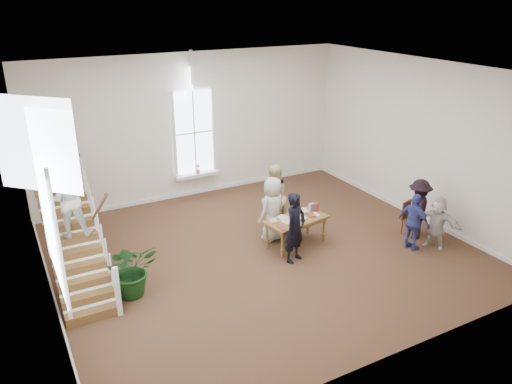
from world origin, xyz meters
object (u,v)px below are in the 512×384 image
woman_cluster_a (414,222)px  woman_cluster_c (437,222)px  woman_cluster_b (418,209)px  floor_plant (132,269)px  police_officer (295,228)px  person_yellow (273,198)px  side_chair (409,216)px  library_table (296,221)px  elderly_woman (273,209)px

woman_cluster_a → woman_cluster_c: 0.62m
woman_cluster_b → floor_plant: size_ratio=1.33×
police_officer → person_yellow: person_yellow is taller
woman_cluster_a → woman_cluster_b: size_ratio=0.92×
woman_cluster_a → side_chair: size_ratio=1.63×
police_officer → floor_plant: (-3.87, 0.40, -0.27)m
woman_cluster_a → woman_cluster_b: woman_cluster_b is taller
woman_cluster_a → woman_cluster_c: (0.58, -0.20, -0.05)m
side_chair → library_table: bearing=148.2°
police_officer → side_chair: police_officer is taller
floor_plant → side_chair: bearing=-4.8°
library_table → person_yellow: (-0.05, 1.09, 0.26)m
side_chair → woman_cluster_a: bearing=-144.2°
library_table → woman_cluster_b: size_ratio=1.05×
woman_cluster_b → floor_plant: 7.46m
elderly_woman → floor_plant: bearing=-5.0°
elderly_woman → woman_cluster_a: bearing=125.5°
police_officer → elderly_woman: 1.25m
woman_cluster_b → woman_cluster_a: bearing=-0.8°
police_officer → woman_cluster_a: bearing=-40.1°
side_chair → woman_cluster_c: bearing=-104.5°
library_table → woman_cluster_b: woman_cluster_b is taller
library_table → person_yellow: size_ratio=0.92×
woman_cluster_a → side_chair: bearing=-47.4°
library_table → woman_cluster_c: woman_cluster_c is taller
woman_cluster_c → library_table: bearing=-143.9°
library_table → elderly_woman: 0.71m
woman_cluster_a → woman_cluster_b: 0.74m
library_table → side_chair: 3.19m
elderly_woman → woman_cluster_c: bearing=128.2°
person_yellow → woman_cluster_c: 4.26m
person_yellow → woman_cluster_c: person_yellow is taller
library_table → side_chair: side_chair is taller
floor_plant → side_chair: 7.41m
library_table → elderly_woman: bearing=111.4°
library_table → police_officer: police_officer is taller
woman_cluster_c → person_yellow: bearing=-156.4°
police_officer → floor_plant: bearing=151.5°
woman_cluster_b → woman_cluster_c: bearing=51.6°
library_table → floor_plant: floor_plant is taller
elderly_woman → woman_cluster_a: elderly_woman is taller
police_officer → elderly_woman: bearing=62.9°
library_table → police_officer: size_ratio=0.98×
woman_cluster_a → side_chair: woman_cluster_a is taller
woman_cluster_a → police_officer: bearing=63.4°
floor_plant → woman_cluster_b: bearing=-6.8°
woman_cluster_c → elderly_woman: bearing=-148.5°
library_table → woman_cluster_c: 3.56m
person_yellow → woman_cluster_b: (3.13, -2.23, -0.12)m
library_table → woman_cluster_b: (3.08, -1.14, 0.14)m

